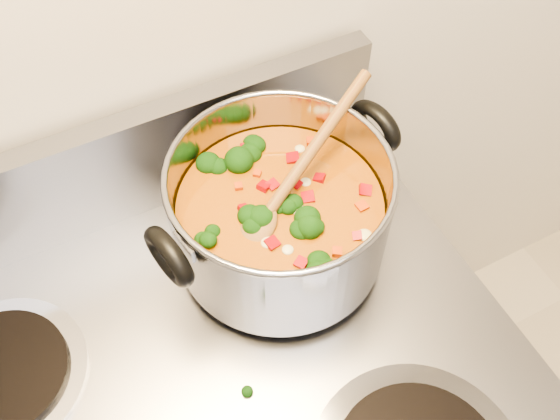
% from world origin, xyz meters
% --- Properties ---
extents(stockpot, '(0.33, 0.26, 0.16)m').
position_xyz_m(stockpot, '(0.20, 1.32, 1.00)').
color(stockpot, gray).
rests_on(stockpot, electric_range).
extents(wooden_spoon, '(0.24, 0.13, 0.10)m').
position_xyz_m(wooden_spoon, '(0.21, 1.32, 1.04)').
color(wooden_spoon, brown).
rests_on(wooden_spoon, stockpot).
extents(cooktop_crumbs, '(0.06, 0.31, 0.01)m').
position_xyz_m(cooktop_crumbs, '(0.21, 1.30, 0.92)').
color(cooktop_crumbs, black).
rests_on(cooktop_crumbs, electric_range).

